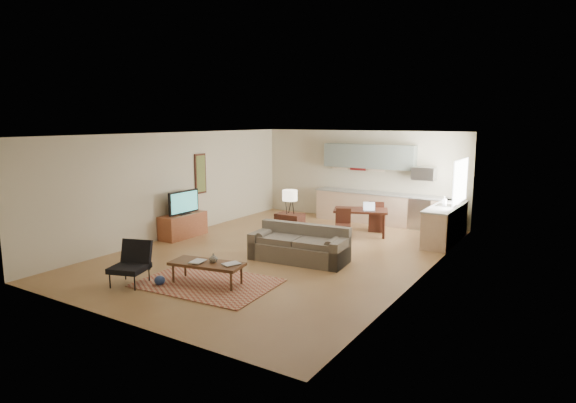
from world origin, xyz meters
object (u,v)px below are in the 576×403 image
Objects in this scene: coffee_table at (207,273)px; console_table at (290,229)px; tv_credenza at (183,225)px; sofa at (299,244)px; dining_table at (360,222)px; armchair at (129,264)px.

console_table is (-0.25, 3.33, 0.17)m from coffee_table.
sofa is at bearing -3.98° from tv_credenza.
coffee_table is 1.01× the size of dining_table.
dining_table is (0.19, 2.86, -0.03)m from sofa.
sofa reaches higher than console_table.
sofa reaches higher than dining_table.
tv_credenza is (-2.97, 2.44, 0.10)m from coffee_table.
armchair is (-1.86, -2.98, 0.02)m from sofa.
console_table reaches higher than dining_table.
sofa is 1.57× the size of coffee_table.
armchair is 6.19m from dining_table.
coffee_table is 1.05× the size of tv_credenza.
dining_table is at bearing 34.14° from tv_credenza.
console_table is at bearing -144.89° from dining_table.
tv_credenza is at bearing -163.29° from console_table.
coffee_table is 5.12m from dining_table.
dining_table is at bearing 69.79° from coffee_table.
coffee_table is 1.74× the size of armchair.
coffee_table is at bearing -39.44° from tv_credenza.
sofa is at bearing 62.30° from coffee_table.
console_table is at bearing 123.75° from sofa.
sofa is 1.65× the size of tv_credenza.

